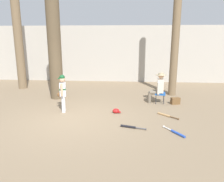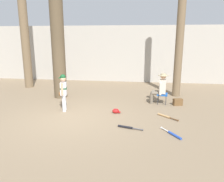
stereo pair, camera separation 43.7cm
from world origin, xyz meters
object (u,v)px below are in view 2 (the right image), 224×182
young_ballplayer (63,90)px  tree_far_left (24,26)px  bat_wood_tan (165,116)px  seated_spectator (160,88)px  tree_near_player (58,42)px  bat_black_composite (127,127)px  bat_blue_youth (173,134)px  batting_helmet_red (116,111)px  handbag_beside_stool (178,102)px  folding_stool (162,95)px  tree_behind_spectator (180,33)px

young_ballplayer → tree_far_left: (-3.16, 3.47, 2.36)m
young_ballplayer → bat_wood_tan: (3.50, -0.20, -0.71)m
young_ballplayer → seated_spectator: (3.41, 1.35, -0.10)m
tree_near_player → bat_black_composite: tree_near_player is taller
bat_black_composite → young_ballplayer: bearing=151.2°
bat_wood_tan → bat_blue_youth: size_ratio=0.88×
young_ballplayer → bat_wood_tan: bearing=-3.2°
batting_helmet_red → young_ballplayer: bearing=179.7°
handbag_beside_stool → tree_far_left: tree_far_left is taller
folding_stool → batting_helmet_red: bearing=-141.0°
bat_blue_youth → batting_helmet_red: batting_helmet_red is taller
tree_near_player → bat_blue_youth: tree_near_player is taller
tree_near_player → tree_behind_spectator: 5.10m
handbag_beside_stool → tree_behind_spectator: bearing=84.7°
handbag_beside_stool → bat_black_composite: 3.04m
young_ballplayer → handbag_beside_stool: bearing=16.4°
tree_near_player → handbag_beside_stool: bearing=-6.5°
young_ballplayer → folding_stool: young_ballplayer is taller
folding_stool → bat_black_composite: size_ratio=0.61×
young_ballplayer → bat_black_composite: bearing=-28.8°
bat_black_composite → batting_helmet_red: bearing=110.9°
folding_stool → bat_black_composite: 2.89m
young_ballplayer → folding_stool: size_ratio=2.94×
seated_spectator → batting_helmet_red: (-1.56, -1.36, -0.57)m
tree_behind_spectator → tree_far_left: (-7.38, 0.80, 0.39)m
tree_behind_spectator → handbag_beside_stool: bearing=-95.3°
folding_stool → batting_helmet_red: folding_stool is taller
tree_far_left → bat_blue_youth: tree_far_left is taller
bat_wood_tan → young_ballplayer: bearing=176.8°
bat_black_composite → batting_helmet_red: batting_helmet_red is taller
folding_stool → bat_wood_tan: bearing=-90.2°
bat_wood_tan → batting_helmet_red: 1.66m
tree_far_left → bat_black_composite: 7.88m
handbag_beside_stool → bat_black_composite: (-1.75, -2.49, -0.10)m
young_ballplayer → batting_helmet_red: bearing=-0.3°
tree_behind_spectator → tree_near_player: bearing=-169.7°
folding_stool → tree_far_left: tree_far_left is taller
tree_near_player → tree_far_left: 3.02m
folding_stool → batting_helmet_red: (-1.66, -1.34, -0.29)m
tree_far_left → bat_blue_youth: (6.72, -5.06, -3.07)m
young_ballplayer → folding_stool: (3.50, 1.33, -0.38)m
tree_behind_spectator → bat_wood_tan: 3.99m
bat_wood_tan → batting_helmet_red: bearing=173.5°
young_ballplayer → bat_wood_tan: 3.57m
folding_stool → bat_blue_youth: size_ratio=0.63×
batting_helmet_red → tree_far_left: bearing=145.2°
tree_near_player → handbag_beside_stool: (4.87, -0.56, -2.20)m
seated_spectator → young_ballplayer: bearing=-158.4°
seated_spectator → bat_wood_tan: (0.09, -1.54, -0.61)m
handbag_beside_stool → tree_far_left: (-7.24, 2.26, 2.98)m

